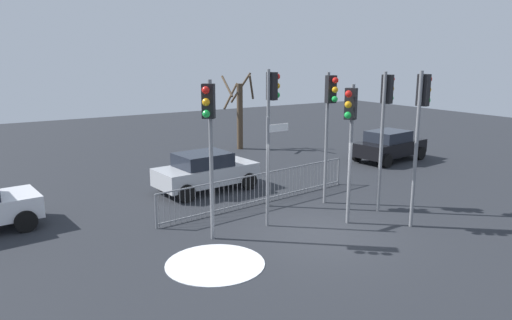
% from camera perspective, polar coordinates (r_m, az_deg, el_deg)
% --- Properties ---
extents(ground_plane, '(60.00, 60.00, 0.00)m').
position_cam_1_polar(ground_plane, '(14.16, 7.83, -8.48)').
color(ground_plane, '#26282D').
extents(traffic_light_rear_right, '(0.35, 0.57, 4.47)m').
position_cam_1_polar(traffic_light_rear_right, '(16.06, 8.78, 6.04)').
color(traffic_light_rear_right, slate).
rests_on(traffic_light_rear_right, ground).
extents(traffic_light_foreground_left, '(0.56, 0.35, 4.60)m').
position_cam_1_polar(traffic_light_foreground_left, '(14.55, 19.09, 5.20)').
color(traffic_light_foreground_left, slate).
rests_on(traffic_light_foreground_left, ground).
extents(traffic_light_foreground_right, '(0.56, 0.36, 4.58)m').
position_cam_1_polar(traffic_light_foreground_right, '(15.73, 1.84, 6.32)').
color(traffic_light_foreground_right, slate).
rests_on(traffic_light_foreground_right, ground).
extents(traffic_light_mid_right, '(0.46, 0.48, 4.40)m').
position_cam_1_polar(traffic_light_mid_right, '(12.63, -5.61, 4.18)').
color(traffic_light_mid_right, slate).
rests_on(traffic_light_mid_right, ground).
extents(traffic_light_rear_left, '(0.56, 0.37, 4.52)m').
position_cam_1_polar(traffic_light_rear_left, '(15.75, 15.19, 5.76)').
color(traffic_light_rear_left, slate).
rests_on(traffic_light_rear_left, ground).
extents(traffic_light_mid_left, '(0.51, 0.42, 4.20)m').
position_cam_1_polar(traffic_light_mid_left, '(14.13, 11.16, 4.29)').
color(traffic_light_mid_left, slate).
rests_on(traffic_light_mid_left, ground).
extents(direction_sign_post, '(0.79, 0.10, 3.29)m').
position_cam_1_polar(direction_sign_post, '(14.02, 1.57, -0.72)').
color(direction_sign_post, slate).
rests_on(direction_sign_post, ground).
extents(pedestrian_guard_railing, '(7.95, 0.98, 1.07)m').
position_cam_1_polar(pedestrian_guard_railing, '(16.46, 0.56, -3.34)').
color(pedestrian_guard_railing, slate).
rests_on(pedestrian_guard_railing, ground).
extents(car_silver_trailing, '(3.95, 2.24, 1.47)m').
position_cam_1_polar(car_silver_trailing, '(18.04, -6.03, -1.30)').
color(car_silver_trailing, '#B2B5BA').
rests_on(car_silver_trailing, ground).
extents(car_black_far, '(3.98, 2.31, 1.47)m').
position_cam_1_polar(car_black_far, '(23.99, 15.58, 1.73)').
color(car_black_far, black).
rests_on(car_black_far, ground).
extents(bare_tree_left, '(1.83, 1.82, 4.11)m').
position_cam_1_polar(bare_tree_left, '(25.93, -1.99, 5.83)').
color(bare_tree_left, '#473828').
rests_on(bare_tree_left, ground).
extents(snow_patch_kerb, '(2.45, 2.45, 0.01)m').
position_cam_1_polar(snow_patch_kerb, '(12.05, -4.90, -12.21)').
color(snow_patch_kerb, white).
rests_on(snow_patch_kerb, ground).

